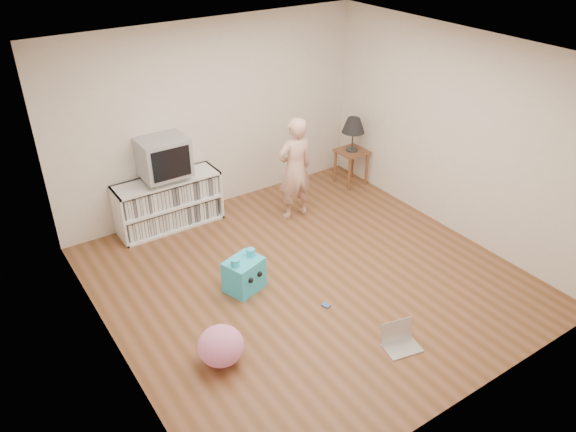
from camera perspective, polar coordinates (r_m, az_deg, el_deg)
The scene contains 13 objects.
ground at distance 6.65m, azimuth 2.04°, elevation -6.33°, with size 4.50×4.50×0.00m, color brown.
walls at distance 5.97m, azimuth 2.27°, elevation 3.75°, with size 4.52×4.52×2.60m.
ceiling at distance 5.51m, azimuth 2.55°, elevation 15.93°, with size 4.50×4.50×0.01m, color white.
media_unit at distance 7.65m, azimuth -12.07°, elevation 1.37°, with size 1.40×0.45×0.70m.
dvd_deck at distance 7.46m, azimuth -12.34°, elevation 3.91°, with size 0.45×0.35×0.07m, color gray.
crt_tv at distance 7.34m, azimuth -12.57°, elevation 5.90°, with size 0.60×0.53×0.50m.
side_table at distance 8.64m, azimuth 6.45°, elevation 5.82°, with size 0.42×0.42×0.55m.
table_lamp at distance 8.43m, azimuth 6.66°, elevation 9.07°, with size 0.34×0.34×0.52m.
person at distance 7.53m, azimuth 0.70°, elevation 4.81°, with size 0.53×0.35×1.45m, color #DCA996.
laptop at distance 5.85m, azimuth 11.26°, elevation -12.22°, with size 0.40×0.35×0.24m.
playing_cards at distance 6.25m, azimuth 3.87°, elevation -9.03°, with size 0.07×0.09×0.02m, color #435DB3.
plush_blue at distance 6.39m, azimuth -4.48°, elevation -5.92°, with size 0.49×0.43×0.47m.
plush_pink at distance 5.53m, azimuth -6.84°, elevation -12.97°, with size 0.45×0.45×0.38m, color pink.
Camera 1 is at (-3.17, -4.30, 3.96)m, focal length 35.00 mm.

